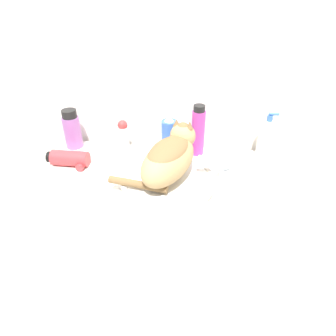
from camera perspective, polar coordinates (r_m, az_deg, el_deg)
The scene contains 13 objects.
wall_back at distance 1.34m, azimuth 2.38°, elevation 18.91°, with size 8.00×0.05×2.40m.
vanity_counter at distance 1.44m, azimuth 0.45°, elevation -16.87°, with size 1.08×0.62×0.84m.
sink_basin at distance 1.13m, azimuth 0.09°, elevation -2.53°, with size 0.36×0.36×0.04m.
cat at distance 1.09m, azimuth 0.34°, elevation 2.30°, with size 0.33×0.34×0.18m.
faucet at distance 1.16m, azimuth 10.22°, elevation 0.23°, with size 0.14×0.07×0.12m.
shampoo_bottle_tall at distance 1.31m, azimuth 5.73°, elevation 7.01°, with size 0.06×0.06×0.23m.
mouthwash_bottle at distance 1.44m, azimuth -17.80°, elevation 6.97°, with size 0.08×0.08×0.18m.
deodorant_stick at distance 1.37m, azimuth -8.49°, elevation 6.20°, with size 0.05×0.05×0.14m.
soap_pump_bottle at distance 1.35m, azimuth 18.13°, elevation 5.26°, with size 0.07×0.07×0.21m.
spray_bottle_trigger at distance 1.33m, azimuth 0.22°, elevation 6.13°, with size 0.07×0.07×0.17m.
cream_tube at distance 1.03m, azimuth -17.74°, elevation -9.24°, with size 0.13×0.03×0.03m.
hair_dryer at distance 1.32m, azimuth -18.04°, elevation 1.69°, with size 0.17×0.09×0.07m.
soap_bar at distance 1.10m, azimuth 13.16°, elevation -5.34°, with size 0.08×0.04×0.02m.
Camera 1 is at (0.10, -0.62, 1.51)m, focal length 32.00 mm.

